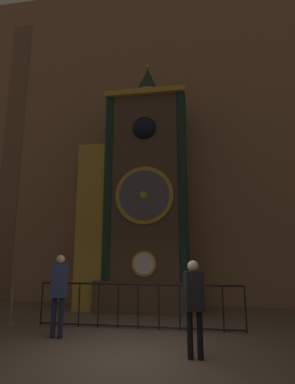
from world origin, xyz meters
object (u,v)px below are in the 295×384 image
stanchion_post (11,313)px  visitor_far (194,298)px  visitor_near (59,287)px  clock_tower (138,199)px

stanchion_post → visitor_far: bearing=-21.2°
visitor_near → clock_tower: bearing=62.1°
stanchion_post → clock_tower: bearing=40.2°
visitor_far → stanchion_post: visitor_far is taller
clock_tower → stanchion_post: 5.20m
stanchion_post → visitor_near: bearing=-29.4°
visitor_far → stanchion_post: 5.26m
visitor_far → stanchion_post: size_ratio=1.81×
clock_tower → visitor_near: size_ratio=4.98×
clock_tower → visitor_far: clock_tower is taller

